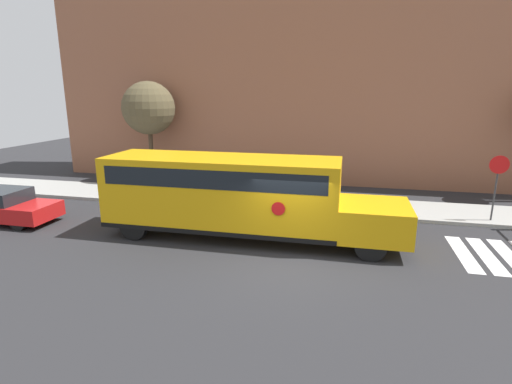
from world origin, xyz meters
TOP-DOWN VIEW (x-y plane):
  - ground_plane at (0.00, 0.00)m, footprint 60.00×60.00m
  - sidewalk_strip at (0.00, 6.50)m, footprint 44.00×3.00m
  - building_backdrop at (0.00, 13.00)m, footprint 32.00×4.00m
  - school_bus at (-2.23, 1.80)m, footprint 10.71×2.57m
  - stop_sign at (7.46, 5.56)m, footprint 0.72×0.10m
  - tree_far_sidewalk at (-9.50, 9.60)m, footprint 2.99×2.99m

SIDE VIEW (x-z plane):
  - ground_plane at x=0.00m, z-range 0.00..0.00m
  - sidewalk_strip at x=0.00m, z-range 0.00..0.15m
  - school_bus at x=-2.23m, z-range 0.21..3.15m
  - stop_sign at x=7.46m, z-range 0.46..3.25m
  - tree_far_sidewalk at x=-9.50m, z-range 1.38..7.16m
  - building_backdrop at x=0.00m, z-range 0.00..11.91m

